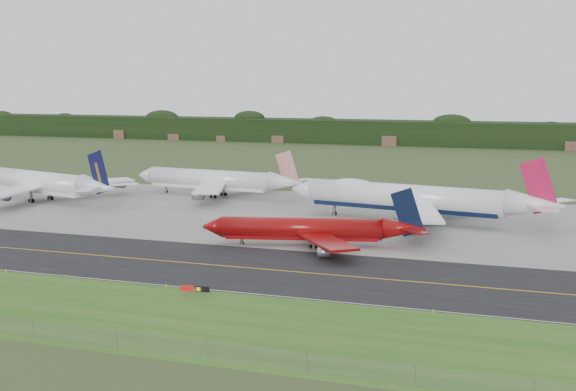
{
  "coord_description": "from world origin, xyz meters",
  "views": [
    {
      "loc": [
        56.38,
        -128.49,
        31.77
      ],
      "look_at": [
        2.94,
        22.0,
        9.0
      ],
      "focal_mm": 50.0,
      "sensor_mm": 36.0,
      "label": 1
    }
  ],
  "objects_px": {
    "jet_ba_747": "(414,198)",
    "jet_star_tail": "(218,180)",
    "jet_red_737": "(314,230)",
    "taxiway_sign": "(195,289)",
    "jet_navy_gold": "(40,183)"
  },
  "relations": [
    {
      "from": "jet_ba_747",
      "to": "jet_star_tail",
      "type": "height_order",
      "value": "jet_ba_747"
    },
    {
      "from": "jet_red_737",
      "to": "jet_ba_747",
      "type": "bearing_deg",
      "value": 67.87
    },
    {
      "from": "jet_star_tail",
      "to": "taxiway_sign",
      "type": "height_order",
      "value": "jet_star_tail"
    },
    {
      "from": "taxiway_sign",
      "to": "jet_navy_gold",
      "type": "bearing_deg",
      "value": 138.21
    },
    {
      "from": "jet_red_737",
      "to": "jet_navy_gold",
      "type": "distance_m",
      "value": 92.79
    },
    {
      "from": "jet_navy_gold",
      "to": "taxiway_sign",
      "type": "xyz_separation_m",
      "value": [
        81.46,
        -72.81,
        -3.84
      ]
    },
    {
      "from": "jet_red_737",
      "to": "taxiway_sign",
      "type": "relative_size",
      "value": 9.61
    },
    {
      "from": "jet_red_737",
      "to": "jet_star_tail",
      "type": "relative_size",
      "value": 0.82
    },
    {
      "from": "jet_star_tail",
      "to": "taxiway_sign",
      "type": "distance_m",
      "value": 103.9
    },
    {
      "from": "jet_navy_gold",
      "to": "taxiway_sign",
      "type": "height_order",
      "value": "jet_navy_gold"
    },
    {
      "from": "jet_ba_747",
      "to": "jet_red_737",
      "type": "xyz_separation_m",
      "value": [
        -13.27,
        -32.64,
        -2.26
      ]
    },
    {
      "from": "taxiway_sign",
      "to": "jet_red_737",
      "type": "bearing_deg",
      "value": 82.13
    },
    {
      "from": "jet_red_737",
      "to": "jet_navy_gold",
      "type": "bearing_deg",
      "value": 159.89
    },
    {
      "from": "jet_star_tail",
      "to": "jet_red_737",
      "type": "bearing_deg",
      "value": -50.33
    },
    {
      "from": "jet_navy_gold",
      "to": "jet_star_tail",
      "type": "distance_m",
      "value": 47.52
    }
  ]
}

